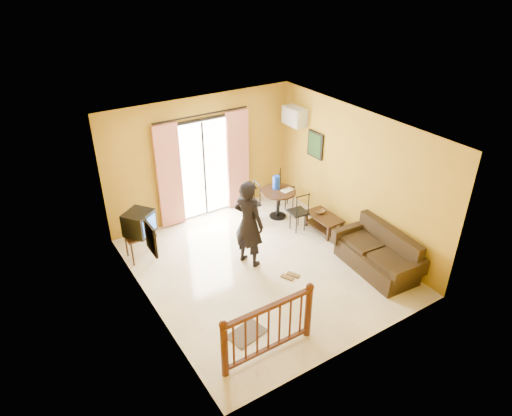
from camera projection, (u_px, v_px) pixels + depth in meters
ground at (263, 266)px, 8.97m from camera, size 5.00×5.00×0.00m
room_shell at (264, 189)px, 8.14m from camera, size 5.00×5.00×5.00m
balcony_door at (204, 168)px, 10.18m from camera, size 2.25×0.14×2.46m
tv_table at (139, 237)px, 9.01m from camera, size 0.56×0.47×0.56m
television at (139, 223)px, 8.87m from camera, size 0.70×0.69×0.47m
picture_left at (151, 238)px, 7.03m from camera, size 0.05×0.42×0.52m
dining_table at (278, 196)px, 10.40m from camera, size 0.81×0.81×0.68m
water_jug at (276, 182)px, 10.36m from camera, size 0.17×0.17×0.31m
serving_tray at (287, 190)px, 10.34m from camera, size 0.30×0.22×0.02m
dining_chairs at (278, 218)px, 10.58m from camera, size 1.59×1.48×0.95m
air_conditioner at (294, 116)px, 10.32m from camera, size 0.31×0.60×0.40m
botanical_print at (315, 145)px, 10.15m from camera, size 0.05×0.50×0.60m
coffee_table at (324, 221)px, 10.00m from camera, size 0.47×0.85×0.38m
bowl at (320, 212)px, 10.03m from camera, size 0.24×0.24×0.07m
sofa at (379, 255)px, 8.78m from camera, size 0.92×1.78×0.82m
standing_person at (249, 224)px, 8.67m from camera, size 0.64×0.77×1.79m
stair_balustrade at (269, 326)px, 6.76m from camera, size 1.63×0.13×1.04m
doormat at (247, 333)px, 7.38m from camera, size 0.67×0.52×0.02m
sandals at (290, 276)px, 8.68m from camera, size 0.34×0.27×0.03m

